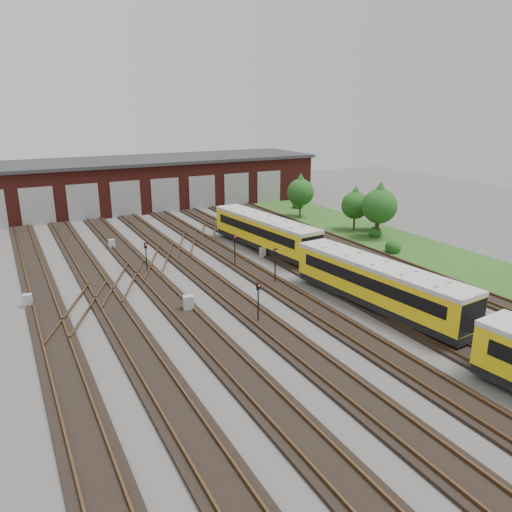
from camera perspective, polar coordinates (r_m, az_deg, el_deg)
name	(u,v)px	position (r m, az deg, el deg)	size (l,w,h in m)	color
ground	(280,310)	(33.89, 2.74, -6.22)	(120.00, 120.00, 0.00)	#4E4B48
track_network	(273,306)	(34.24, 2.00, -5.77)	(30.40, 70.00, 0.33)	black
maintenance_shed	(129,183)	(69.39, -14.28, 8.07)	(51.00, 12.50, 6.35)	#521A14
grass_verge	(392,241)	(52.42, 15.27, 1.66)	(8.00, 55.00, 0.05)	#2B511B
metro_train	(379,284)	(34.46, 13.84, -3.08)	(3.98, 46.22, 2.90)	black
signal_mast_0	(258,298)	(31.27, 0.25, -4.78)	(0.25, 0.23, 2.72)	black
signal_mast_1	(235,246)	(42.24, -2.45, 1.14)	(0.26, 0.25, 2.82)	black
signal_mast_2	(146,254)	(41.54, -12.45, 0.25)	(0.22, 0.21, 2.58)	black
signal_mast_3	(275,261)	(38.15, 2.22, -0.59)	(0.26, 0.24, 2.83)	black
relay_cabinet_0	(28,301)	(37.62, -24.64, -4.66)	(0.56, 0.47, 0.93)	#A6A9AB
relay_cabinet_1	(112,244)	(49.82, -16.17, 1.31)	(0.54, 0.45, 0.91)	#A6A9AB
relay_cabinet_2	(188,304)	(33.80, -7.74, -5.41)	(0.66, 0.55, 1.10)	#A6A9AB
relay_cabinet_3	(263,253)	(45.21, 0.77, 0.40)	(0.52, 0.43, 0.86)	#A6A9AB
relay_cabinet_4	(310,234)	(51.70, 6.15, 2.52)	(0.61, 0.51, 1.02)	#A6A9AB
tree_0	(301,189)	(61.06, 5.11, 7.63)	(3.26, 3.26, 5.41)	#332817
tree_1	(355,202)	(55.31, 11.29, 6.09)	(2.99, 2.99, 4.96)	#332817
tree_2	(380,202)	(52.49, 13.97, 6.01)	(3.56, 3.56, 5.90)	#332817
tree_3	(377,207)	(55.84, 13.70, 5.49)	(2.51, 2.51, 4.16)	#332817
bush_0	(393,245)	(48.18, 15.41, 1.19)	(1.46, 1.46, 1.46)	#154614
bush_1	(375,231)	(53.54, 13.49, 2.82)	(1.34, 1.34, 1.34)	#154614
bush_2	(298,203)	(66.90, 4.83, 6.10)	(1.53, 1.53, 1.53)	#154614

